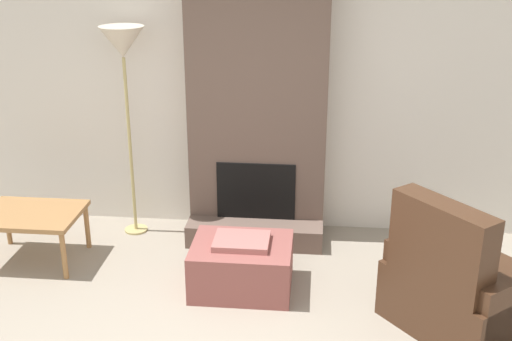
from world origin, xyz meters
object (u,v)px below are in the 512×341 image
(side_table, at_px, (31,218))
(floor_lamp_left, at_px, (123,50))
(ottoman, at_px, (242,265))
(armchair, at_px, (458,290))

(side_table, xyz_separation_m, floor_lamp_left, (0.70, 0.66, 1.32))
(ottoman, xyz_separation_m, floor_lamp_left, (-1.13, 0.93, 1.53))
(floor_lamp_left, bearing_deg, armchair, -25.86)
(ottoman, distance_m, floor_lamp_left, 2.12)
(ottoman, bearing_deg, floor_lamp_left, 140.53)
(ottoman, relative_size, floor_lamp_left, 0.41)
(side_table, bearing_deg, ottoman, -8.55)
(armchair, xyz_separation_m, side_table, (-3.44, 0.67, 0.09))
(ottoman, xyz_separation_m, side_table, (-1.84, 0.28, 0.20))
(floor_lamp_left, bearing_deg, ottoman, -39.47)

